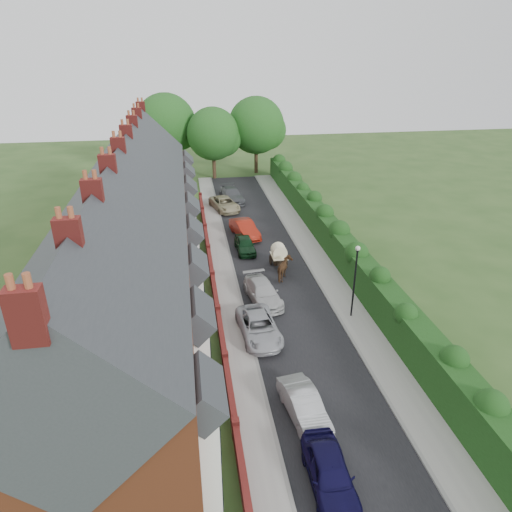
{
  "coord_description": "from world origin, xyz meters",
  "views": [
    {
      "loc": [
        -6.85,
        -20.48,
        16.49
      ],
      "look_at": [
        -2.08,
        9.81,
        2.2
      ],
      "focal_mm": 32.0,
      "sensor_mm": 36.0,
      "label": 1
    }
  ],
  "objects_px": {
    "lamppost": "(355,273)",
    "car_navy": "(330,473)",
    "car_beige": "(225,204)",
    "car_grey": "(232,195)",
    "horse": "(285,269)",
    "car_white": "(263,292)",
    "car_green": "(245,244)",
    "car_red": "(245,229)",
    "car_silver_b": "(259,327)",
    "car_silver_a": "(304,406)",
    "horse_cart": "(279,254)"
  },
  "relations": [
    {
      "from": "car_silver_b",
      "to": "car_grey",
      "type": "height_order",
      "value": "car_grey"
    },
    {
      "from": "car_grey",
      "to": "horse",
      "type": "relative_size",
      "value": 2.6
    },
    {
      "from": "car_beige",
      "to": "car_white",
      "type": "bearing_deg",
      "value": -102.17
    },
    {
      "from": "lamppost",
      "to": "car_green",
      "type": "bearing_deg",
      "value": 115.62
    },
    {
      "from": "car_silver_b",
      "to": "car_white",
      "type": "xyz_separation_m",
      "value": [
        0.96,
        4.21,
        0.01
      ]
    },
    {
      "from": "car_red",
      "to": "horse",
      "type": "distance_m",
      "value": 9.24
    },
    {
      "from": "car_silver_b",
      "to": "horse",
      "type": "distance_m",
      "value": 7.81
    },
    {
      "from": "car_navy",
      "to": "car_green",
      "type": "distance_m",
      "value": 23.66
    },
    {
      "from": "lamppost",
      "to": "car_silver_b",
      "type": "relative_size",
      "value": 1.06
    },
    {
      "from": "car_red",
      "to": "horse",
      "type": "height_order",
      "value": "horse"
    },
    {
      "from": "car_grey",
      "to": "horse_cart",
      "type": "relative_size",
      "value": 1.94
    },
    {
      "from": "car_red",
      "to": "horse",
      "type": "bearing_deg",
      "value": -91.83
    },
    {
      "from": "car_silver_a",
      "to": "car_silver_b",
      "type": "bearing_deg",
      "value": 90.34
    },
    {
      "from": "car_white",
      "to": "car_beige",
      "type": "distance_m",
      "value": 19.84
    },
    {
      "from": "lamppost",
      "to": "car_white",
      "type": "distance_m",
      "value": 6.74
    },
    {
      "from": "car_navy",
      "to": "horse_cart",
      "type": "bearing_deg",
      "value": 85.43
    },
    {
      "from": "car_silver_b",
      "to": "car_navy",
      "type": "bearing_deg",
      "value": -88.01
    },
    {
      "from": "car_white",
      "to": "horse_cart",
      "type": "xyz_separation_m",
      "value": [
        2.19,
        5.15,
        0.45
      ]
    },
    {
      "from": "car_white",
      "to": "car_grey",
      "type": "bearing_deg",
      "value": 81.48
    },
    {
      "from": "car_beige",
      "to": "horse_cart",
      "type": "distance_m",
      "value": 14.99
    },
    {
      "from": "lamppost",
      "to": "car_grey",
      "type": "relative_size",
      "value": 0.97
    },
    {
      "from": "lamppost",
      "to": "car_white",
      "type": "bearing_deg",
      "value": 151.12
    },
    {
      "from": "car_red",
      "to": "car_grey",
      "type": "relative_size",
      "value": 0.86
    },
    {
      "from": "car_navy",
      "to": "car_beige",
      "type": "xyz_separation_m",
      "value": [
        -1.01,
        34.91,
        -0.03
      ]
    },
    {
      "from": "lamppost",
      "to": "car_navy",
      "type": "bearing_deg",
      "value": -113.52
    },
    {
      "from": "lamppost",
      "to": "car_silver_b",
      "type": "height_order",
      "value": "lamppost"
    },
    {
      "from": "car_silver_a",
      "to": "car_silver_b",
      "type": "height_order",
      "value": "car_silver_a"
    },
    {
      "from": "car_beige",
      "to": "car_grey",
      "type": "xyz_separation_m",
      "value": [
        1.08,
        2.86,
        0.08
      ]
    },
    {
      "from": "car_silver_a",
      "to": "car_green",
      "type": "relative_size",
      "value": 1.07
    },
    {
      "from": "car_silver_b",
      "to": "car_beige",
      "type": "distance_m",
      "value": 24.03
    },
    {
      "from": "lamppost",
      "to": "horse_cart",
      "type": "relative_size",
      "value": 1.88
    },
    {
      "from": "car_silver_a",
      "to": "car_white",
      "type": "bearing_deg",
      "value": 82.23
    },
    {
      "from": "car_silver_b",
      "to": "horse_cart",
      "type": "distance_m",
      "value": 9.88
    },
    {
      "from": "car_silver_b",
      "to": "car_green",
      "type": "distance_m",
      "value": 12.8
    },
    {
      "from": "lamppost",
      "to": "car_grey",
      "type": "height_order",
      "value": "lamppost"
    },
    {
      "from": "car_green",
      "to": "car_red",
      "type": "height_order",
      "value": "car_red"
    },
    {
      "from": "lamppost",
      "to": "car_grey",
      "type": "distance_m",
      "value": 26.33
    },
    {
      "from": "car_white",
      "to": "car_grey",
      "type": "relative_size",
      "value": 0.89
    },
    {
      "from": "car_navy",
      "to": "car_white",
      "type": "xyz_separation_m",
      "value": [
        -0.18,
        15.09,
        -0.04
      ]
    },
    {
      "from": "car_navy",
      "to": "car_green",
      "type": "relative_size",
      "value": 1.1
    },
    {
      "from": "car_silver_b",
      "to": "car_red",
      "type": "xyz_separation_m",
      "value": [
        1.28,
        16.19,
        0.08
      ]
    },
    {
      "from": "car_silver_b",
      "to": "car_grey",
      "type": "bearing_deg",
      "value": 83.43
    },
    {
      "from": "car_white",
      "to": "car_green",
      "type": "height_order",
      "value": "car_white"
    },
    {
      "from": "car_silver_a",
      "to": "car_white",
      "type": "xyz_separation_m",
      "value": [
        -0.1,
        11.2,
        0.01
      ]
    },
    {
      "from": "car_grey",
      "to": "horse_cart",
      "type": "distance_m",
      "value": 17.65
    },
    {
      "from": "car_white",
      "to": "car_red",
      "type": "xyz_separation_m",
      "value": [
        0.32,
        11.98,
        0.07
      ]
    },
    {
      "from": "car_silver_a",
      "to": "car_navy",
      "type": "bearing_deg",
      "value": -97.08
    },
    {
      "from": "car_red",
      "to": "car_beige",
      "type": "relative_size",
      "value": 0.93
    },
    {
      "from": "car_beige",
      "to": "car_grey",
      "type": "bearing_deg",
      "value": 54.68
    },
    {
      "from": "car_navy",
      "to": "horse_cart",
      "type": "relative_size",
      "value": 1.55
    }
  ]
}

